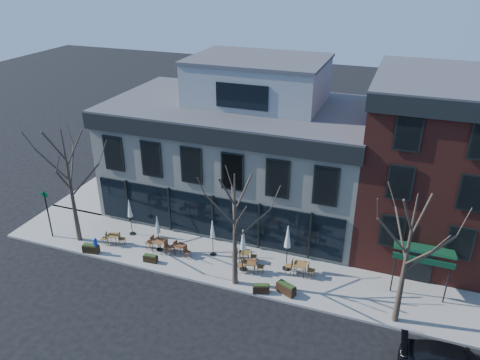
% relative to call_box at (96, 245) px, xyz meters
% --- Properties ---
extents(ground, '(120.00, 120.00, 0.00)m').
position_rel_call_box_xyz_m(ground, '(6.41, 4.20, -0.78)').
color(ground, black).
rests_on(ground, ground).
extents(sidewalk_front, '(33.50, 4.70, 0.15)m').
position_rel_call_box_xyz_m(sidewalk_front, '(9.66, 2.05, -0.71)').
color(sidewalk_front, gray).
rests_on(sidewalk_front, ground).
extents(sidewalk_side, '(4.50, 12.00, 0.15)m').
position_rel_call_box_xyz_m(sidewalk_side, '(-4.84, 10.20, -0.71)').
color(sidewalk_side, gray).
rests_on(sidewalk_side, ground).
extents(corner_building, '(18.39, 10.39, 11.10)m').
position_rel_call_box_xyz_m(corner_building, '(6.49, 9.27, 3.94)').
color(corner_building, beige).
rests_on(corner_building, ground).
extents(red_brick_building, '(8.20, 11.78, 11.18)m').
position_rel_call_box_xyz_m(red_brick_building, '(19.41, 9.18, 4.85)').
color(red_brick_building, maroon).
rests_on(red_brick_building, ground).
extents(tree_corner, '(3.93, 3.98, 7.92)m').
position_rel_call_box_xyz_m(tree_corner, '(-2.08, 1.00, 3.47)').
color(tree_corner, '#382B21').
rests_on(tree_corner, sidewalk_front).
extents(tree_mid, '(3.50, 3.55, 7.04)m').
position_rel_call_box_xyz_m(tree_mid, '(9.42, 0.30, 3.01)').
color(tree_mid, '#382B21').
rests_on(tree_mid, sidewalk_front).
extents(tree_right, '(3.72, 3.77, 7.48)m').
position_rel_call_box_xyz_m(tree_right, '(18.42, 0.30, 3.24)').
color(tree_right, '#382B21').
rests_on(tree_right, sidewalk_front).
extents(sign_pole, '(0.50, 0.10, 3.40)m').
position_rel_call_box_xyz_m(sign_pole, '(-4.09, 0.70, 1.29)').
color(sign_pole, black).
rests_on(sign_pole, sidewalk_front).
extents(call_box, '(0.24, 0.24, 1.19)m').
position_rel_call_box_xyz_m(call_box, '(0.00, 0.00, 0.00)').
color(call_box, '#0C29A0').
rests_on(call_box, sidewalk_front).
extents(cafe_set_0, '(1.65, 0.87, 0.85)m').
position_rel_call_box_xyz_m(cafe_set_0, '(0.39, 1.32, -0.20)').
color(cafe_set_0, brown).
rests_on(cafe_set_0, sidewalk_front).
extents(cafe_set_1, '(1.94, 0.81, 1.01)m').
position_rel_call_box_xyz_m(cafe_set_1, '(3.67, 1.63, -0.11)').
color(cafe_set_1, brown).
rests_on(cafe_set_1, sidewalk_front).
extents(cafe_set_2, '(1.62, 0.83, 0.83)m').
position_rel_call_box_xyz_m(cafe_set_2, '(5.11, 1.79, -0.20)').
color(cafe_set_2, brown).
rests_on(cafe_set_2, sidewalk_front).
extents(cafe_set_3, '(1.66, 0.78, 0.85)m').
position_rel_call_box_xyz_m(cafe_set_3, '(9.19, 2.50, -0.19)').
color(cafe_set_3, brown).
rests_on(cafe_set_3, sidewalk_front).
extents(cafe_set_4, '(1.74, 0.83, 0.89)m').
position_rel_call_box_xyz_m(cafe_set_4, '(9.89, 1.58, -0.17)').
color(cafe_set_4, brown).
rests_on(cafe_set_4, sidewalk_front).
extents(cafe_set_5, '(1.83, 0.75, 0.96)m').
position_rel_call_box_xyz_m(cafe_set_5, '(12.78, 2.35, -0.14)').
color(cafe_set_5, brown).
rests_on(cafe_set_5, sidewalk_front).
extents(umbrella_0, '(0.42, 0.42, 2.65)m').
position_rel_call_box_xyz_m(umbrella_0, '(0.89, 2.83, 1.24)').
color(umbrella_0, black).
rests_on(umbrella_0, sidewalk_front).
extents(umbrella_1, '(0.41, 0.41, 2.53)m').
position_rel_call_box_xyz_m(umbrella_1, '(3.59, 1.76, 1.15)').
color(umbrella_1, black).
rests_on(umbrella_1, sidewalk_front).
extents(umbrella_2, '(0.40, 0.40, 2.53)m').
position_rel_call_box_xyz_m(umbrella_2, '(7.08, 2.48, 1.15)').
color(umbrella_2, black).
rests_on(umbrella_2, sidewalk_front).
extents(umbrella_3, '(0.46, 0.46, 2.86)m').
position_rel_call_box_xyz_m(umbrella_3, '(9.41, 1.67, 1.39)').
color(umbrella_3, black).
rests_on(umbrella_3, sidewalk_front).
extents(umbrella_4, '(0.49, 0.49, 3.06)m').
position_rel_call_box_xyz_m(umbrella_4, '(11.87, 2.64, 1.53)').
color(umbrella_4, black).
rests_on(umbrella_4, sidewalk_front).
extents(planter_0, '(1.10, 0.57, 0.59)m').
position_rel_call_box_xyz_m(planter_0, '(-0.41, 0.00, -0.34)').
color(planter_0, '#322310').
rests_on(planter_0, sidewalk_front).
extents(planter_1, '(0.91, 0.42, 0.50)m').
position_rel_call_box_xyz_m(planter_1, '(3.71, 0.41, -0.39)').
color(planter_1, black).
rests_on(planter_1, sidewalk_front).
extents(planter_2, '(1.02, 0.66, 0.53)m').
position_rel_call_box_xyz_m(planter_2, '(11.11, 0.00, -0.37)').
color(planter_2, black).
rests_on(planter_2, sidewalk_front).
extents(planter_3, '(1.22, 0.86, 0.64)m').
position_rel_call_box_xyz_m(planter_3, '(12.45, 0.43, -0.32)').
color(planter_3, black).
rests_on(planter_3, sidewalk_front).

